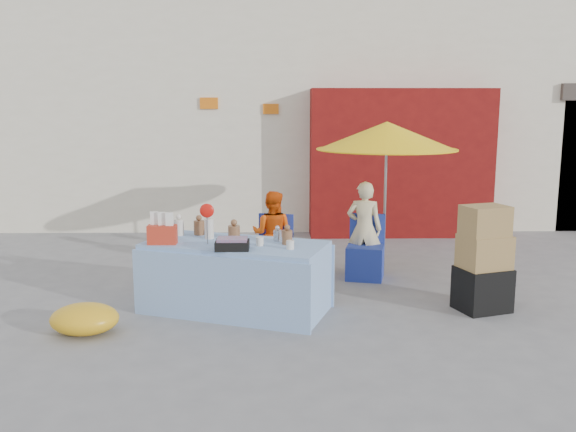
{
  "coord_description": "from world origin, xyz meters",
  "views": [
    {
      "loc": [
        0.02,
        -6.55,
        2.28
      ],
      "look_at": [
        0.14,
        0.6,
        1.0
      ],
      "focal_mm": 38.0,
      "sensor_mm": 36.0,
      "label": 1
    }
  ],
  "objects_px": {
    "chair_right": "(365,260)",
    "vendor_orange": "(272,234)",
    "chair_left": "(273,260)",
    "vendor_beige": "(364,229)",
    "market_table": "(235,276)",
    "umbrella": "(387,136)",
    "box_stack": "(484,263)"
  },
  "relations": [
    {
      "from": "market_table",
      "to": "umbrella",
      "type": "xyz_separation_m",
      "value": [
        1.96,
        1.59,
        1.49
      ]
    },
    {
      "from": "market_table",
      "to": "vendor_orange",
      "type": "relative_size",
      "value": 1.92
    },
    {
      "from": "chair_left",
      "to": "vendor_beige",
      "type": "xyz_separation_m",
      "value": [
        1.25,
        0.13,
        0.4
      ]
    },
    {
      "from": "vendor_beige",
      "to": "box_stack",
      "type": "distance_m",
      "value": 1.87
    },
    {
      "from": "chair_left",
      "to": "vendor_orange",
      "type": "distance_m",
      "value": 0.36
    },
    {
      "from": "chair_left",
      "to": "vendor_orange",
      "type": "xyz_separation_m",
      "value": [
        -0.0,
        0.13,
        0.33
      ]
    },
    {
      "from": "chair_right",
      "to": "vendor_orange",
      "type": "distance_m",
      "value": 1.3
    },
    {
      "from": "vendor_orange",
      "to": "vendor_beige",
      "type": "xyz_separation_m",
      "value": [
        1.25,
        0.0,
        0.07
      ]
    },
    {
      "from": "chair_right",
      "to": "vendor_beige",
      "type": "height_order",
      "value": "vendor_beige"
    },
    {
      "from": "chair_right",
      "to": "box_stack",
      "type": "distance_m",
      "value": 1.79
    },
    {
      "from": "vendor_orange",
      "to": "chair_left",
      "type": "bearing_deg",
      "value": 105.37
    },
    {
      "from": "umbrella",
      "to": "box_stack",
      "type": "bearing_deg",
      "value": -62.76
    },
    {
      "from": "vendor_orange",
      "to": "box_stack",
      "type": "bearing_deg",
      "value": 161.95
    },
    {
      "from": "vendor_beige",
      "to": "umbrella",
      "type": "relative_size",
      "value": 0.62
    },
    {
      "from": "chair_left",
      "to": "umbrella",
      "type": "height_order",
      "value": "umbrella"
    },
    {
      "from": "vendor_beige",
      "to": "box_stack",
      "type": "height_order",
      "value": "vendor_beige"
    },
    {
      "from": "chair_right",
      "to": "umbrella",
      "type": "xyz_separation_m",
      "value": [
        0.3,
        0.28,
        1.64
      ]
    },
    {
      "from": "box_stack",
      "to": "chair_right",
      "type": "bearing_deg",
      "value": 130.13
    },
    {
      "from": "box_stack",
      "to": "vendor_beige",
      "type": "bearing_deg",
      "value": 127.56
    },
    {
      "from": "chair_left",
      "to": "vendor_beige",
      "type": "height_order",
      "value": "vendor_beige"
    },
    {
      "from": "chair_right",
      "to": "umbrella",
      "type": "height_order",
      "value": "umbrella"
    },
    {
      "from": "chair_left",
      "to": "chair_right",
      "type": "xyz_separation_m",
      "value": [
        1.25,
        0.0,
        0.0
      ]
    },
    {
      "from": "market_table",
      "to": "box_stack",
      "type": "bearing_deg",
      "value": 18.75
    },
    {
      "from": "vendor_orange",
      "to": "umbrella",
      "type": "bearing_deg",
      "value": -160.7
    },
    {
      "from": "chair_left",
      "to": "vendor_beige",
      "type": "relative_size",
      "value": 0.65
    },
    {
      "from": "market_table",
      "to": "vendor_beige",
      "type": "distance_m",
      "value": 2.21
    },
    {
      "from": "chair_right",
      "to": "umbrella",
      "type": "bearing_deg",
      "value": 57.63
    },
    {
      "from": "chair_right",
      "to": "vendor_beige",
      "type": "xyz_separation_m",
      "value": [
        -0.0,
        0.13,
        0.4
      ]
    },
    {
      "from": "chair_right",
      "to": "vendor_orange",
      "type": "height_order",
      "value": "vendor_orange"
    },
    {
      "from": "chair_left",
      "to": "chair_right",
      "type": "height_order",
      "value": "same"
    },
    {
      "from": "chair_left",
      "to": "box_stack",
      "type": "bearing_deg",
      "value": -15.7
    },
    {
      "from": "vendor_orange",
      "to": "chair_right",
      "type": "bearing_deg",
      "value": -172.36
    }
  ]
}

